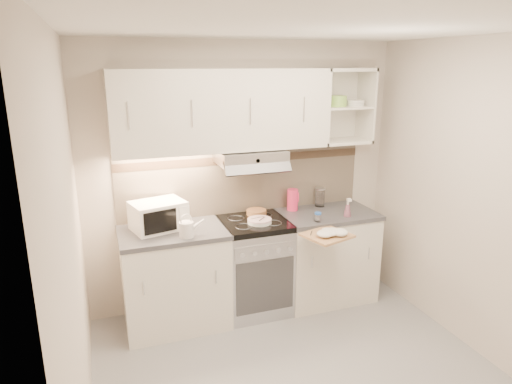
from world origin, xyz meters
TOP-DOWN VIEW (x-y plane):
  - ground at (0.00, 0.00)m, footprint 3.00×3.00m
  - room_shell at (0.00, 0.37)m, footprint 3.04×2.84m
  - base_cabinet_left at (-0.75, 1.10)m, footprint 0.90×0.60m
  - worktop_left at (-0.75, 1.10)m, footprint 0.92×0.62m
  - base_cabinet_right at (0.75, 1.10)m, footprint 0.90×0.60m
  - worktop_right at (0.75, 1.10)m, footprint 0.92×0.62m
  - electric_range at (0.00, 1.10)m, footprint 0.60×0.60m
  - microwave at (-0.86, 1.17)m, footprint 0.50×0.42m
  - watering_can at (-0.66, 0.91)m, footprint 0.23×0.12m
  - plate_stack at (0.02, 1.02)m, footprint 0.22×0.22m
  - bread_loaf at (0.08, 1.26)m, footprint 0.19×0.19m
  - pink_pitcher at (0.46, 1.28)m, footprint 0.11×0.11m
  - glass_jar at (0.77, 1.30)m, footprint 0.10×0.10m
  - spice_jar at (0.54, 0.88)m, footprint 0.06×0.06m
  - spray_bottle at (0.87, 0.93)m, footprint 0.07×0.07m
  - cutting_board at (0.49, 0.61)m, footprint 0.45×0.42m
  - dish_towel at (0.51, 0.59)m, footprint 0.27×0.24m

SIDE VIEW (x-z plane):
  - ground at x=0.00m, z-range 0.00..0.00m
  - base_cabinet_left at x=-0.75m, z-range 0.00..0.86m
  - base_cabinet_right at x=0.75m, z-range 0.00..0.86m
  - electric_range at x=0.00m, z-range 0.00..0.90m
  - cutting_board at x=0.49m, z-range 0.86..0.88m
  - worktop_left at x=-0.75m, z-range 0.86..0.90m
  - worktop_right at x=0.75m, z-range 0.86..0.90m
  - dish_towel at x=0.51m, z-range 0.88..0.95m
  - plate_stack at x=0.02m, z-range 0.90..0.94m
  - bread_loaf at x=0.08m, z-range 0.90..0.95m
  - spice_jar at x=0.54m, z-range 0.90..0.99m
  - watering_can at x=-0.66m, z-range 0.87..1.07m
  - spray_bottle at x=0.87m, z-range 0.88..1.07m
  - glass_jar at x=0.77m, z-range 0.90..1.09m
  - pink_pitcher at x=0.46m, z-range 0.90..1.11m
  - microwave at x=-0.86m, z-range 0.90..1.15m
  - room_shell at x=0.00m, z-range 0.37..2.89m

